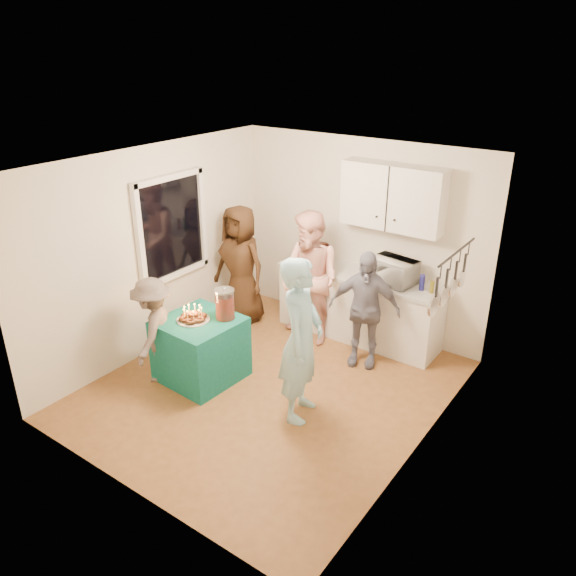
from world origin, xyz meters
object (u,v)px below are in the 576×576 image
Objects in this scene: man_birthday at (301,340)px; woman_back_center at (310,279)px; microwave at (393,271)px; woman_back_right at (364,309)px; woman_back_left at (240,265)px; counter at (359,307)px; party_table at (201,349)px; punch_jar at (225,305)px; child_near_left at (154,330)px.

man_birthday reaches higher than woman_back_center.
woman_back_right is at bearing -88.84° from microwave.
woman_back_center is at bearing 153.86° from woman_back_right.
woman_back_left is (-2.05, -0.52, -0.22)m from microwave.
woman_back_right is at bearing 6.71° from woman_back_center.
party_table is at bearing -117.36° from counter.
woman_back_left reaches higher than punch_jar.
punch_jar is at bearing 44.56° from party_table.
woman_back_center reaches higher than child_near_left.
party_table is 0.47× the size of man_birthday.
woman_back_center is at bearing 76.25° from punch_jar.
counter is 1.73m from woman_back_left.
counter is 1.30× the size of woman_back_left.
man_birthday is at bearing 3.73° from party_table.
punch_jar is at bearing -55.02° from woman_back_left.
woman_back_left is at bearing 123.06° from punch_jar.
woman_back_center reaches higher than punch_jar.
counter is 2.22m from party_table.
woman_back_center is (-0.83, 1.43, -0.01)m from man_birthday.
counter is 0.75m from woman_back_right.
child_near_left is at bearing -154.84° from woman_back_right.
man_birthday is at bearing -6.41° from punch_jar.
child_near_left is at bearing -139.80° from punch_jar.
woman_back_right is 2.49m from child_near_left.
microwave is at bearing 63.62° from woman_back_right.
woman_back_center reaches higher than counter.
woman_back_center reaches higher than microwave.
punch_jar is at bearing -114.50° from counter.
microwave is (0.45, 0.00, 0.63)m from counter.
woman_back_left is (-0.58, 1.45, 0.46)m from party_table.
party_table is (-1.02, -1.97, -0.05)m from counter.
counter is 2.71m from child_near_left.
microwave is at bearing -21.06° from man_birthday.
counter is 1.49× the size of woman_back_right.
woman_back_right is (0.03, 1.31, -0.16)m from man_birthday.
man_birthday reaches higher than woman_back_left.
microwave is 0.31× the size of man_birthday.
woman_back_left reaches higher than woman_back_right.
microwave reaches higher than party_table.
man_birthday is at bearing -33.04° from woman_back_left.
punch_jar is at bearing 102.41° from child_near_left.
punch_jar is (0.22, 0.22, 0.55)m from party_table.
woman_back_center is (1.12, 0.07, 0.04)m from woman_back_left.
child_near_left is (-0.41, -0.32, 0.26)m from party_table.
microwave is 2.99m from child_near_left.
man_birthday reaches higher than punch_jar.
child_near_left reaches higher than microwave.
party_table is 2.00m from woman_back_right.
punch_jar is at bearing -116.37° from microwave.
woman_back_right reaches higher than counter.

